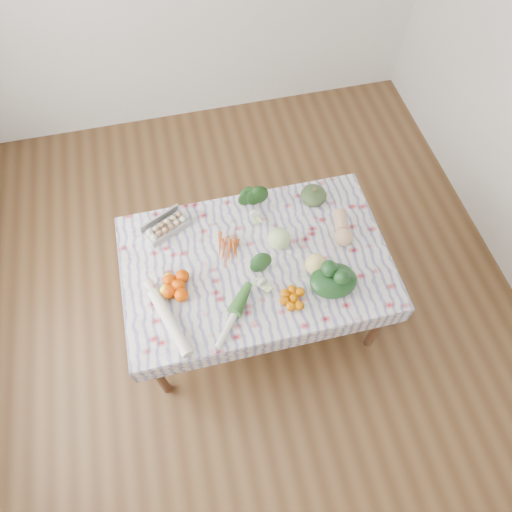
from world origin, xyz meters
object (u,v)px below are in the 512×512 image
(dining_table, at_px, (256,267))
(cabbage, at_px, (279,238))
(grapefruit, at_px, (315,264))
(kabocha_squash, at_px, (314,195))
(egg_carton, at_px, (167,228))
(butternut_squash, at_px, (343,227))

(dining_table, distance_m, cabbage, 0.24)
(grapefruit, bearing_deg, cabbage, 127.03)
(kabocha_squash, distance_m, grapefruit, 0.53)
(dining_table, xyz_separation_m, egg_carton, (-0.50, 0.34, 0.12))
(egg_carton, relative_size, grapefruit, 2.21)
(egg_carton, bearing_deg, grapefruit, -55.87)
(dining_table, bearing_deg, cabbage, 26.60)
(egg_carton, height_order, cabbage, cabbage)
(cabbage, height_order, butternut_squash, cabbage)
(dining_table, bearing_deg, grapefruit, -22.59)
(dining_table, distance_m, egg_carton, 0.62)
(kabocha_squash, bearing_deg, dining_table, -142.43)
(cabbage, bearing_deg, egg_carton, 158.99)
(egg_carton, relative_size, cabbage, 2.03)
(butternut_squash, bearing_deg, egg_carton, 177.55)
(kabocha_squash, height_order, cabbage, cabbage)
(kabocha_squash, xyz_separation_m, butternut_squash, (0.10, -0.29, 0.00))
(egg_carton, bearing_deg, dining_table, -60.17)
(egg_carton, height_order, kabocha_squash, kabocha_squash)
(egg_carton, bearing_deg, kabocha_squash, -24.46)
(cabbage, height_order, grapefruit, cabbage)
(egg_carton, xyz_separation_m, cabbage, (0.67, -0.26, 0.03))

